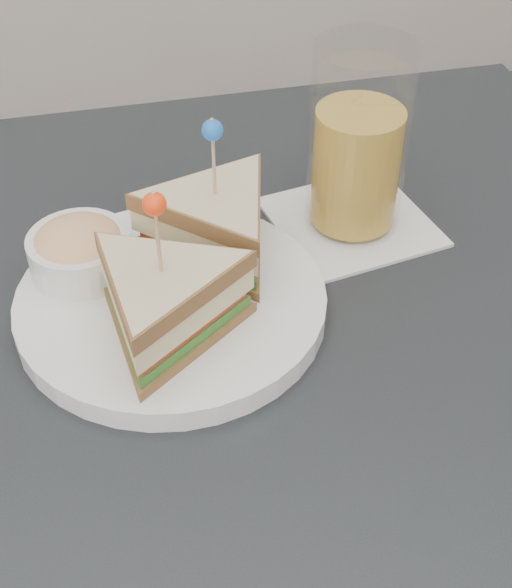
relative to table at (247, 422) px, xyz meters
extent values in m
cube|color=black|center=(0.00, 0.00, 0.06)|extent=(0.80, 0.80, 0.03)
cylinder|color=black|center=(0.35, 0.35, -0.31)|extent=(0.04, 0.04, 0.72)
cylinder|color=white|center=(-0.05, 0.06, 0.08)|extent=(0.27, 0.27, 0.01)
cylinder|color=white|center=(-0.05, 0.06, 0.09)|extent=(0.27, 0.27, 0.00)
cylinder|color=tan|center=(-0.05, 0.02, 0.18)|extent=(0.00, 0.00, 0.08)
sphere|color=#F4390F|center=(-0.05, 0.02, 0.21)|extent=(0.02, 0.02, 0.02)
cylinder|color=tan|center=(0.00, 0.10, 0.18)|extent=(0.00, 0.00, 0.08)
sphere|color=blue|center=(0.00, 0.10, 0.21)|extent=(0.02, 0.02, 0.02)
cylinder|color=white|center=(-0.11, 0.11, 0.11)|extent=(0.09, 0.09, 0.04)
ellipsoid|color=#E0B772|center=(-0.11, 0.11, 0.12)|extent=(0.08, 0.08, 0.03)
cube|color=white|center=(0.13, 0.14, 0.08)|extent=(0.15, 0.15, 0.00)
cylinder|color=gold|center=(0.13, 0.14, 0.14)|extent=(0.09, 0.09, 0.10)
cylinder|color=white|center=(0.13, 0.14, 0.16)|extent=(0.10, 0.10, 0.16)
cube|color=white|center=(0.14, 0.15, 0.18)|extent=(0.03, 0.03, 0.02)
cube|color=white|center=(0.12, 0.13, 0.18)|extent=(0.02, 0.02, 0.02)
camera|label=1|loc=(-0.09, -0.41, 0.51)|focal=50.00mm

